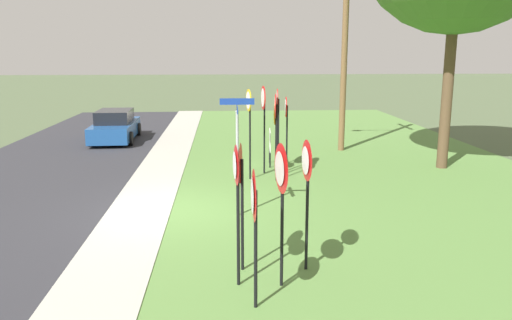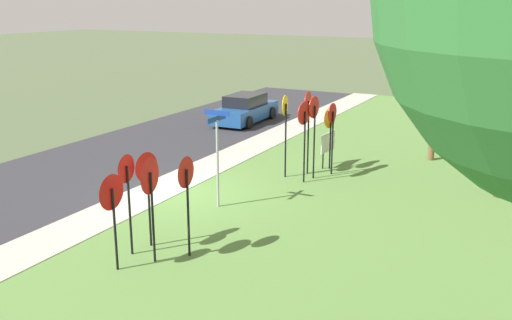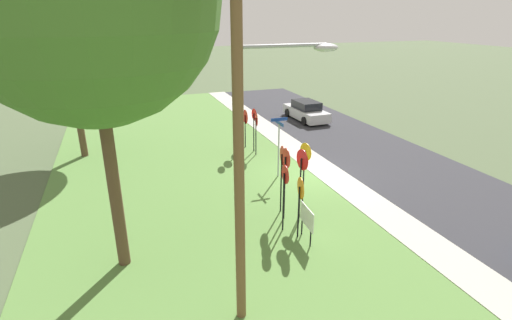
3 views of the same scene
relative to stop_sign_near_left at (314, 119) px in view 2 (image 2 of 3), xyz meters
The scene contains 19 objects.
ground_plane 5.02m from the stop_sign_near_left, 42.00° to the right, with size 160.00×160.00×0.00m, color #4C5B3D.
road_asphalt 8.81m from the stop_sign_near_left, 66.63° to the right, with size 44.00×6.40×0.01m, color #2D2D33.
sidewalk_strip 5.54m from the stop_sign_near_left, 48.65° to the right, with size 44.00×1.60×0.06m, color #ADAA9E.
grass_median 4.95m from the stop_sign_near_left, 40.90° to the left, with size 44.00×12.00×0.04m, color #567F3D.
stop_sign_near_left is the anchor object (origin of this frame).
stop_sign_near_right 0.88m from the stop_sign_near_left, 153.64° to the left, with size 0.66×0.11×2.49m.
stop_sign_far_left 0.96m from the stop_sign_near_left, 72.17° to the right, with size 0.67×0.14×2.82m.
stop_sign_far_center 0.58m from the stop_sign_near_left, 11.01° to the right, with size 0.74×0.14×2.70m.
stop_sign_far_right 0.61m from the stop_sign_near_left, 138.26° to the right, with size 0.76×0.11×2.87m.
stop_sign_center_tall 1.43m from the stop_sign_near_left, behind, with size 0.74×0.16×2.23m.
yield_sign_near_left 7.80m from the stop_sign_near_left, ahead, with size 0.83×0.15×2.48m.
yield_sign_near_right 7.13m from the stop_sign_near_left, ahead, with size 0.74×0.12×2.42m.
yield_sign_far_left 7.83m from the stop_sign_near_left, 11.24° to the right, with size 0.67×0.12×2.45m.
yield_sign_far_right 7.21m from the stop_sign_near_left, 11.47° to the right, with size 0.72×0.13×2.37m.
yield_sign_center 8.59m from the stop_sign_near_left, ahead, with size 0.81×0.10×2.22m.
street_name_post 4.14m from the stop_sign_near_left, 19.60° to the right, with size 0.96×0.82×2.86m.
utility_pole 5.95m from the stop_sign_near_left, 145.37° to the left, with size 2.10×2.39×9.26m.
notice_board 2.04m from the stop_sign_near_left, behind, with size 1.10×0.11×1.25m.
parked_hatchback_near 10.01m from the stop_sign_near_left, 138.17° to the right, with size 4.37×1.99×1.39m.
Camera 2 is at (14.19, 10.05, 5.86)m, focal length 40.68 mm.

